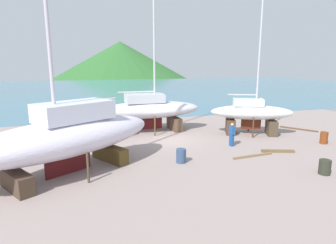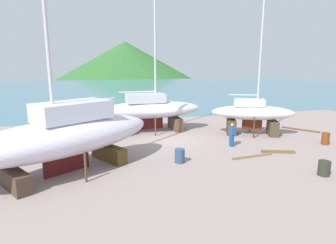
% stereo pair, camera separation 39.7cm
% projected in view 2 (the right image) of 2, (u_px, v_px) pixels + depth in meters
% --- Properties ---
extents(ground_plane, '(46.29, 46.29, 0.00)m').
position_uv_depth(ground_plane, '(182.00, 151.00, 18.95)').
color(ground_plane, gray).
extents(sea_water, '(146.28, 75.06, 0.01)m').
position_uv_depth(sea_water, '(116.00, 89.00, 65.32)').
color(sea_water, teal).
rests_on(sea_water, ground).
extents(headland_hill, '(122.30, 122.30, 33.36)m').
position_uv_depth(headland_hill, '(126.00, 75.00, 146.27)').
color(headland_hill, '#30672E').
rests_on(headland_hill, ground).
extents(sailboat_large_starboard, '(6.84, 4.43, 10.46)m').
position_uv_depth(sailboat_large_starboard, '(252.00, 113.00, 22.99)').
color(sailboat_large_starboard, '#493C2B').
rests_on(sailboat_large_starboard, ground).
extents(sailboat_mid_port, '(10.89, 8.53, 15.90)m').
position_uv_depth(sailboat_mid_port, '(66.00, 135.00, 14.85)').
color(sailboat_mid_port, '#443326').
rests_on(sailboat_mid_port, ground).
extents(sailboat_far_slipway, '(8.93, 3.42, 15.68)m').
position_uv_depth(sailboat_far_slipway, '(150.00, 109.00, 24.13)').
color(sailboat_far_slipway, brown).
rests_on(sailboat_far_slipway, ground).
extents(worker, '(0.27, 0.45, 1.66)m').
position_uv_depth(worker, '(232.00, 134.00, 19.89)').
color(worker, '#1C4A8D').
rests_on(worker, ground).
extents(barrel_by_slipway, '(0.67, 0.67, 0.87)m').
position_uv_depth(barrel_by_slipway, '(325.00, 139.00, 20.44)').
color(barrel_by_slipway, brown).
rests_on(barrel_by_slipway, ground).
extents(barrel_rust_near, '(0.71, 0.71, 0.79)m').
position_uv_depth(barrel_rust_near, '(324.00, 168.00, 14.77)').
color(barrel_rust_near, '#2C2E23').
rests_on(barrel_rust_near, ground).
extents(barrel_rust_mid, '(0.83, 0.83, 0.83)m').
position_uv_depth(barrel_rust_mid, '(180.00, 156.00, 16.67)').
color(barrel_rust_mid, '#324A6D').
rests_on(barrel_rust_mid, ground).
extents(timber_long_aft, '(1.98, 2.76, 0.10)m').
position_uv_depth(timber_long_aft, '(300.00, 130.00, 24.87)').
color(timber_long_aft, brown).
rests_on(timber_long_aft, ground).
extents(timber_plank_far, '(2.90, 0.42, 0.12)m').
position_uv_depth(timber_plank_far, '(252.00, 156.00, 17.69)').
color(timber_plank_far, olive).
rests_on(timber_plank_far, ground).
extents(timber_short_skew, '(2.09, 0.91, 0.17)m').
position_uv_depth(timber_short_skew, '(278.00, 152.00, 18.53)').
color(timber_short_skew, brown).
rests_on(timber_short_skew, ground).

